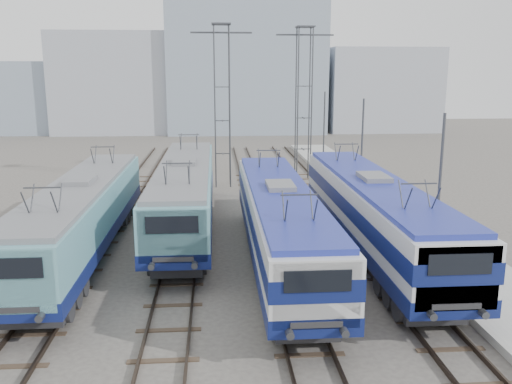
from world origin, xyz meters
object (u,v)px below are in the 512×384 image
(locomotive_center_right, at_px, (281,219))
(safety_cone, at_px, (482,306))
(locomotive_center_left, at_px, (185,191))
(mast_mid, at_px, (362,155))
(locomotive_far_left, at_px, (81,214))
(mast_rear, at_px, (324,134))
(catenary_tower_east, at_px, (304,97))
(mast_front, at_px, (439,198))
(locomotive_far_right, at_px, (374,209))
(catenary_tower_west, at_px, (222,99))

(locomotive_center_right, distance_m, safety_cone, 8.86)
(locomotive_center_left, bearing_deg, locomotive_center_right, -53.31)
(locomotive_center_right, bearing_deg, mast_mid, 58.21)
(safety_cone, bearing_deg, locomotive_far_left, 154.27)
(mast_rear, bearing_deg, locomotive_center_left, -123.80)
(locomotive_center_left, relative_size, mast_mid, 2.63)
(locomotive_center_left, height_order, catenary_tower_east, catenary_tower_east)
(mast_front, bearing_deg, locomotive_center_left, 144.31)
(locomotive_far_left, relative_size, catenary_tower_east, 1.50)
(mast_front, relative_size, safety_cone, 14.16)
(locomotive_far_left, bearing_deg, locomotive_far_right, -2.50)
(safety_cone, bearing_deg, catenary_tower_west, 109.95)
(locomotive_far_right, relative_size, safety_cone, 37.11)
(catenary_tower_west, height_order, mast_rear, catenary_tower_west)
(locomotive_far_right, bearing_deg, mast_front, -56.83)
(locomotive_center_left, xyz_separation_m, locomotive_center_right, (4.50, -6.04, -0.02))
(locomotive_center_right, bearing_deg, mast_rear, 74.07)
(locomotive_center_left, relative_size, catenary_tower_west, 1.54)
(catenary_tower_west, height_order, mast_front, catenary_tower_west)
(mast_rear, bearing_deg, locomotive_center_right, -105.93)
(mast_mid, bearing_deg, locomotive_center_left, -158.81)
(locomotive_far_right, bearing_deg, locomotive_center_left, 151.12)
(locomotive_center_left, bearing_deg, mast_rear, 56.20)
(locomotive_far_right, xyz_separation_m, mast_front, (1.85, -2.83, 1.16))
(locomotive_far_left, height_order, safety_cone, locomotive_far_left)
(catenary_tower_west, relative_size, mast_rear, 1.71)
(catenary_tower_east, relative_size, mast_front, 1.71)
(catenary_tower_east, distance_m, mast_front, 22.32)
(catenary_tower_east, bearing_deg, locomotive_center_left, -121.63)
(locomotive_center_left, xyz_separation_m, safety_cone, (10.98, -11.83, -1.75))
(catenary_tower_west, relative_size, catenary_tower_east, 1.00)
(locomotive_far_left, height_order, catenary_tower_west, catenary_tower_west)
(mast_front, bearing_deg, locomotive_far_right, 123.17)
(locomotive_far_right, bearing_deg, catenary_tower_west, 111.46)
(locomotive_far_right, height_order, catenary_tower_west, catenary_tower_west)
(catenary_tower_west, xyz_separation_m, mast_front, (8.60, -20.00, -3.14))
(locomotive_far_left, xyz_separation_m, locomotive_center_right, (9.00, -1.67, 0.04))
(locomotive_far_right, distance_m, safety_cone, 7.37)
(catenary_tower_west, height_order, catenary_tower_east, same)
(locomotive_far_left, bearing_deg, catenary_tower_east, 54.51)
(locomotive_center_left, height_order, locomotive_far_right, locomotive_center_left)
(catenary_tower_east, distance_m, mast_rear, 4.28)
(safety_cone, bearing_deg, mast_rear, 90.26)
(locomotive_center_left, xyz_separation_m, mast_mid, (10.85, 4.21, 1.21))
(mast_front, bearing_deg, locomotive_center_right, 164.56)
(mast_rear, distance_m, safety_cone, 28.20)
(catenary_tower_east, bearing_deg, safety_cone, -85.11)
(mast_front, distance_m, mast_rear, 24.00)
(locomotive_center_left, height_order, safety_cone, locomotive_center_left)
(locomotive_center_left, xyz_separation_m, catenary_tower_west, (2.25, 12.21, 4.35))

